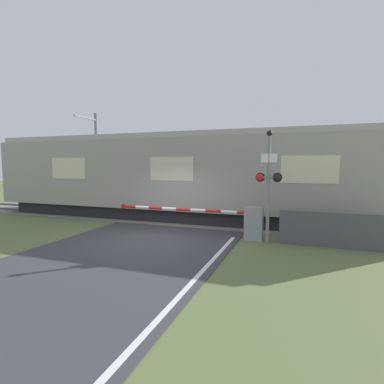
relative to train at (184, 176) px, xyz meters
The scene contains 7 objects.
ground_plane 4.25m from the train, 84.89° to the right, with size 80.00×80.00×0.00m, color #5B6B3D.
track_bed 2.03m from the train, ahead, with size 36.00×3.20×0.13m.
train is the anchor object (origin of this frame).
crossing_barrier 4.45m from the train, 40.73° to the right, with size 5.54×0.44×1.14m.
signal_post 5.09m from the train, 35.82° to the right, with size 0.85×0.26×3.66m.
catenary_pole 6.76m from the train, 162.53° to the left, with size 0.20×1.90×5.59m.
roadside_fence 7.00m from the train, 25.36° to the right, with size 3.36×0.06×1.10m.
Camera 1 is at (4.75, -9.20, 2.57)m, focal length 28.00 mm.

